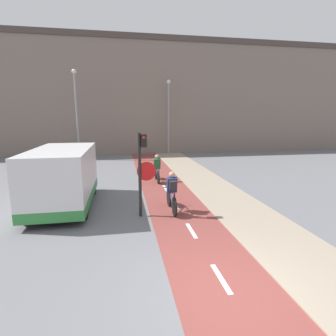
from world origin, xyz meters
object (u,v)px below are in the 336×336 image
object	(u,v)px
street_lamp_sidewalk	(169,110)
van	(63,178)
cyclist_far	(157,170)
street_lamp_far	(76,106)
traffic_light_pole	(142,165)
cyclist_near	(172,193)

from	to	relation	value
street_lamp_sidewalk	van	xyz separation A→B (m)	(-6.59, -13.42, -2.99)
cyclist_far	street_lamp_far	bearing A→B (deg)	121.81
cyclist_far	street_lamp_sidewalk	bearing A→B (deg)	76.35
traffic_light_pole	street_lamp_sidewalk	xyz separation A→B (m)	(3.62, 15.00, 2.27)
traffic_light_pole	cyclist_far	world-z (taller)	traffic_light_pole
street_lamp_far	van	world-z (taller)	street_lamp_far
cyclist_far	van	distance (m)	5.37
traffic_light_pole	street_lamp_sidewalk	distance (m)	15.60
traffic_light_pole	van	distance (m)	3.45
street_lamp_sidewalk	traffic_light_pole	bearing A→B (deg)	-103.55
traffic_light_pole	cyclist_near	world-z (taller)	traffic_light_pole
street_lamp_far	van	distance (m)	12.49
traffic_light_pole	van	xyz separation A→B (m)	(-2.98, 1.58, -0.72)
street_lamp_sidewalk	cyclist_far	xyz separation A→B (m)	(-2.44, -10.05, -3.45)
cyclist_near	street_lamp_sidewalk	bearing A→B (deg)	80.33
traffic_light_pole	van	bearing A→B (deg)	151.97
street_lamp_far	street_lamp_sidewalk	xyz separation A→B (m)	(7.80, 1.41, -0.23)
traffic_light_pole	street_lamp_far	world-z (taller)	street_lamp_far
street_lamp_far	cyclist_near	distance (m)	14.78
street_lamp_far	street_lamp_sidewalk	size ratio (longest dim) A/B	1.06
traffic_light_pole	cyclist_near	xyz separation A→B (m)	(1.11, 0.29, -1.14)
street_lamp_far	cyclist_near	size ratio (longest dim) A/B	3.98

